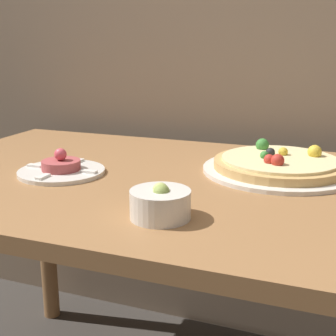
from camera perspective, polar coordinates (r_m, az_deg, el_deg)
dining_table at (r=1.12m, az=2.64°, el=-5.66°), size 1.47×0.83×0.73m
pizza_plate at (r=1.19m, az=13.41°, el=0.35°), size 0.38×0.38×0.06m
tartare_plate at (r=1.17m, az=-12.87°, el=-0.11°), size 0.21×0.21×0.06m
small_bowl at (r=0.86m, az=-0.93°, el=-4.26°), size 0.11×0.11×0.07m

